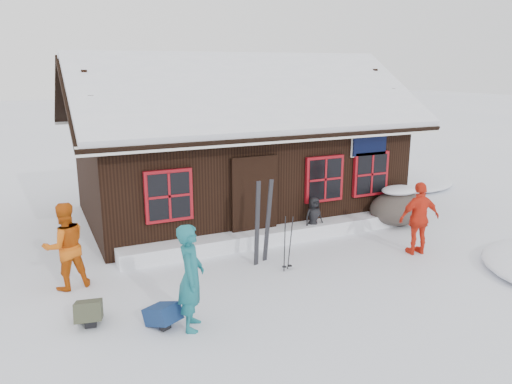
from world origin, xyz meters
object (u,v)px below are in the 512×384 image
skier_crouched (314,217)px  boulder (398,207)px  skier_teal (191,277)px  skier_orange_right (419,218)px  backpack_olive (89,315)px  ski_poles (287,245)px  skier_orange_left (65,246)px  backpack_blue (163,318)px

skier_crouched → boulder: (2.49, -0.12, -0.02)m
skier_teal → skier_orange_right: size_ratio=1.06×
skier_teal → skier_orange_right: skier_teal is taller
skier_orange_right → backpack_olive: size_ratio=2.95×
backpack_olive → ski_poles: bearing=18.8°
skier_teal → skier_orange_left: bearing=58.4°
ski_poles → backpack_olive: (-3.93, -0.59, -0.40)m
skier_crouched → ski_poles: 2.20m
skier_orange_left → boulder: (8.17, 0.47, -0.35)m
boulder → skier_teal: bearing=-156.4°
skier_orange_right → backpack_olive: bearing=11.1°
skier_teal → backpack_blue: (-0.42, 0.23, -0.72)m
skier_orange_right → backpack_blue: 6.02m
boulder → ski_poles: bearing=-160.4°
backpack_olive → boulder: bearing=24.6°
ski_poles → backpack_blue: ski_poles is taller
backpack_blue → backpack_olive: (-1.06, 0.59, 0.01)m
skier_teal → ski_poles: bearing=-36.8°
skier_orange_right → backpack_blue: bearing=17.0°
skier_orange_left → skier_crouched: (5.67, 0.59, -0.33)m
boulder → backpack_olive: boulder is taller
boulder → backpack_blue: bearing=-159.3°
skier_crouched → skier_teal: bearing=-147.2°
skier_crouched → skier_orange_right: bearing=-56.0°
skier_teal → skier_crouched: bearing=-30.1°
backpack_olive → skier_teal: bearing=-18.5°
skier_crouched → ski_poles: bearing=-138.5°
skier_orange_left → boulder: skier_orange_left is taller
backpack_blue → backpack_olive: size_ratio=0.94×
backpack_blue → skier_orange_left: bearing=93.1°
skier_orange_right → skier_crouched: size_ratio=1.65×
skier_orange_right → ski_poles: 3.09m
skier_teal → ski_poles: size_ratio=1.46×
skier_teal → ski_poles: (2.46, 1.40, -0.31)m
skier_orange_left → skier_orange_right: bearing=157.4°
skier_crouched → boulder: size_ratio=0.62×
skier_orange_left → ski_poles: 4.24m
ski_poles → backpack_blue: (-2.88, -1.17, -0.41)m
skier_crouched → backpack_olive: skier_crouched is taller
boulder → backpack_blue: size_ratio=3.07×
skier_orange_left → skier_orange_right: size_ratio=1.02×
boulder → ski_poles: (-4.05, -1.44, 0.08)m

